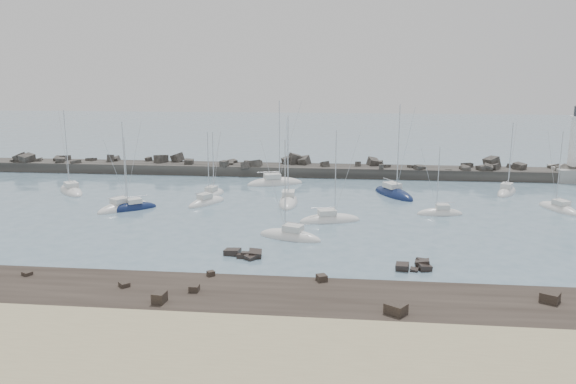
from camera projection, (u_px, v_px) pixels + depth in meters
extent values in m
plane|color=slate|center=(287.00, 231.00, 67.72)|extent=(400.00, 400.00, 0.00)
cube|color=tan|center=(232.00, 367.00, 36.62)|extent=(140.00, 14.00, 1.00)
cube|color=black|center=(257.00, 305.00, 46.34)|extent=(140.00, 12.00, 0.70)
cube|color=black|center=(396.00, 309.00, 43.81)|extent=(1.97, 1.91, 0.83)
cube|color=black|center=(124.00, 284.00, 49.44)|extent=(1.21, 1.21, 0.37)
cube|color=black|center=(27.00, 273.00, 52.19)|extent=(1.07, 1.03, 0.31)
cube|color=black|center=(322.00, 278.00, 50.75)|extent=(1.15, 1.18, 0.55)
cube|color=black|center=(160.00, 297.00, 45.88)|extent=(1.09, 1.28, 0.88)
cube|color=black|center=(194.00, 288.00, 48.33)|extent=(0.85, 0.91, 0.53)
cube|color=black|center=(211.00, 273.00, 51.99)|extent=(0.86, 0.85, 0.45)
cube|color=black|center=(550.00, 297.00, 46.07)|extent=(1.89, 1.87, 0.81)
cube|color=black|center=(242.00, 258.00, 58.14)|extent=(1.09, 0.96, 1.05)
cube|color=black|center=(233.00, 253.00, 59.21)|extent=(1.79, 1.57, 1.01)
cube|color=black|center=(247.00, 256.00, 58.34)|extent=(1.34, 1.24, 1.00)
cube|color=black|center=(255.00, 256.00, 58.27)|extent=(1.61, 1.64, 1.45)
cube|color=black|center=(254.00, 255.00, 59.10)|extent=(1.08, 1.05, 0.75)
cube|color=black|center=(251.00, 258.00, 57.65)|extent=(1.45, 1.58, 1.06)
cube|color=black|center=(414.00, 271.00, 54.26)|extent=(0.91, 0.91, 0.76)
cube|color=black|center=(402.00, 268.00, 54.43)|extent=(1.47, 1.37, 1.15)
cube|color=black|center=(421.00, 264.00, 55.90)|extent=(1.39, 1.26, 1.19)
cube|color=black|center=(424.00, 269.00, 54.57)|extent=(1.55, 1.55, 1.21)
cube|color=black|center=(423.00, 264.00, 55.29)|extent=(1.62, 1.63, 1.16)
cube|color=#2C2A27|center=(269.00, 173.00, 105.41)|extent=(115.00, 6.00, 3.20)
cube|color=#2C2A27|center=(559.00, 170.00, 98.84)|extent=(1.79, 1.61, 1.55)
cube|color=#2C2A27|center=(91.00, 161.00, 110.18)|extent=(2.22, 2.09, 1.59)
cube|color=#2C2A27|center=(385.00, 167.00, 102.65)|extent=(2.09, 2.20, 1.32)
cube|color=#2C2A27|center=(467.00, 167.00, 102.44)|extent=(2.42, 2.68, 2.10)
cube|color=#2C2A27|center=(224.00, 164.00, 103.46)|extent=(1.81, 1.73, 1.25)
cube|color=#2C2A27|center=(246.00, 166.00, 102.96)|extent=(1.89, 2.14, 1.93)
cube|color=#2C2A27|center=(418.00, 168.00, 100.11)|extent=(1.89, 1.80, 1.33)
cube|color=#2C2A27|center=(376.00, 168.00, 104.04)|extent=(1.33, 1.05, 0.94)
cube|color=#2C2A27|center=(66.00, 160.00, 110.58)|extent=(2.10, 2.14, 1.94)
cube|color=#2C2A27|center=(421.00, 168.00, 100.87)|extent=(1.93, 1.84, 1.42)
cube|color=#2C2A27|center=(76.00, 163.00, 107.26)|extent=(2.43, 2.30, 1.30)
cube|color=#2C2A27|center=(373.00, 163.00, 104.75)|extent=(2.59, 2.81, 2.44)
cube|color=#2C2A27|center=(161.00, 160.00, 108.01)|extent=(2.83, 3.03, 2.37)
cube|color=#2C2A27|center=(304.00, 162.00, 105.84)|extent=(2.65, 2.90, 2.63)
cube|color=#2C2A27|center=(149.00, 160.00, 109.65)|extent=(1.56, 1.51, 1.32)
cube|color=#2C2A27|center=(519.00, 168.00, 100.26)|extent=(2.72, 2.79, 1.91)
cube|color=#2C2A27|center=(412.00, 168.00, 102.15)|extent=(1.74, 1.77, 1.10)
cube|color=#2C2A27|center=(115.00, 161.00, 110.10)|extent=(2.32, 2.06, 1.98)
cube|color=#2C2A27|center=(466.00, 170.00, 99.60)|extent=(1.62, 1.93, 1.44)
cube|color=#2C2A27|center=(60.00, 162.00, 108.12)|extent=(2.47, 2.51, 1.81)
cube|color=#2C2A27|center=(449.00, 172.00, 100.01)|extent=(1.48, 1.49, 0.97)
cube|color=#2C2A27|center=(464.00, 169.00, 100.68)|extent=(1.96, 2.13, 1.53)
cube|color=#2C2A27|center=(510.00, 167.00, 102.08)|extent=(1.60, 1.27, 1.36)
cube|color=#2C2A27|center=(488.00, 169.00, 99.24)|extent=(2.10, 2.02, 2.13)
cube|color=#2C2A27|center=(483.00, 169.00, 99.50)|extent=(2.60, 2.55, 1.52)
cube|color=#2C2A27|center=(287.00, 161.00, 106.39)|extent=(2.62, 2.50, 1.99)
cube|color=#2C2A27|center=(60.00, 160.00, 110.25)|extent=(1.98, 2.04, 1.74)
cube|color=#2C2A27|center=(494.00, 168.00, 100.01)|extent=(2.29, 2.14, 1.65)
cube|color=#2C2A27|center=(27.00, 159.00, 108.49)|extent=(2.86, 3.29, 2.50)
cube|color=#2C2A27|center=(233.00, 163.00, 107.77)|extent=(2.09, 2.24, 1.55)
cube|color=#2C2A27|center=(255.00, 165.00, 103.79)|extent=(2.67, 2.47, 2.23)
cube|color=#2C2A27|center=(177.00, 158.00, 108.86)|extent=(2.81, 2.50, 2.28)
cube|color=#2C2A27|center=(492.00, 164.00, 102.91)|extent=(2.47, 2.49, 2.14)
cube|color=#2C2A27|center=(13.00, 162.00, 109.12)|extent=(1.40, 1.36, 0.87)
cube|color=#2C2A27|center=(189.00, 163.00, 106.02)|extent=(1.80, 1.67, 1.53)
cube|color=#2C2A27|center=(568.00, 171.00, 98.73)|extent=(3.27, 3.45, 2.11)
cube|color=#2C2A27|center=(325.00, 165.00, 103.29)|extent=(1.96, 2.10, 1.73)
cube|color=#2C2A27|center=(41.00, 160.00, 111.43)|extent=(1.42, 1.53, 1.10)
cube|color=#2C2A27|center=(229.00, 165.00, 105.88)|extent=(1.88, 1.89, 1.63)
cube|color=#2C2A27|center=(249.00, 166.00, 104.62)|extent=(1.73, 1.82, 1.33)
cube|color=#2C2A27|center=(247.00, 163.00, 106.83)|extent=(1.37, 1.29, 1.00)
cube|color=#2C2A27|center=(358.00, 165.00, 103.72)|extent=(1.15, 1.43, 1.43)
cube|color=#2C2A27|center=(380.00, 164.00, 104.51)|extent=(1.54, 1.46, 1.47)
cube|color=#2C2A27|center=(381.00, 167.00, 100.54)|extent=(0.89, 1.06, 1.08)
cube|color=#2C2A27|center=(492.00, 163.00, 101.35)|extent=(3.29, 3.09, 2.68)
cube|color=#2C2A27|center=(295.00, 159.00, 106.21)|extent=(3.24, 2.71, 2.66)
cube|color=#2C2A27|center=(110.00, 159.00, 108.99)|extent=(1.92, 2.36, 1.93)
cube|color=#2C2A27|center=(553.00, 167.00, 101.34)|extent=(2.31, 2.28, 1.42)
cube|color=#2C2A27|center=(38.00, 162.00, 109.50)|extent=(2.16, 2.00, 1.72)
cube|color=#2C2A27|center=(20.00, 158.00, 108.98)|extent=(2.82, 2.73, 2.48)
cube|color=gray|center=(573.00, 176.00, 99.50)|extent=(7.00, 7.00, 3.00)
ellipsoid|color=white|center=(71.00, 192.00, 89.68)|extent=(7.89, 8.57, 2.24)
cube|color=silver|center=(71.00, 184.00, 89.05)|extent=(2.99, 3.06, 0.70)
cylinder|color=silver|center=(67.00, 148.00, 88.79)|extent=(0.12, 0.12, 12.03)
cylinder|color=silver|center=(72.00, 181.00, 88.40)|extent=(2.39, 2.78, 0.10)
ellipsoid|color=#101D44|center=(132.00, 209.00, 78.54)|extent=(6.78, 5.92, 1.90)
cube|color=silver|center=(134.00, 201.00, 78.48)|extent=(2.38, 2.28, 0.64)
cylinder|color=silver|center=(126.00, 171.00, 77.11)|extent=(0.11, 0.11, 9.33)
cylinder|color=silver|center=(137.00, 196.00, 78.60)|extent=(2.25, 1.76, 0.09)
ellipsoid|color=white|center=(123.00, 208.00, 78.86)|extent=(6.45, 8.50, 2.14)
cube|color=silver|center=(120.00, 200.00, 78.27)|extent=(2.63, 2.86, 0.69)
cylinder|color=silver|center=(124.00, 162.00, 78.01)|extent=(0.12, 0.12, 11.25)
cylinder|color=silver|center=(116.00, 197.00, 77.68)|extent=(1.77, 2.93, 0.10)
ellipsoid|color=white|center=(275.00, 184.00, 95.92)|extent=(10.14, 6.19, 2.47)
cube|color=silver|center=(272.00, 176.00, 95.50)|extent=(3.23, 2.78, 0.78)
cylinder|color=silver|center=(279.00, 140.00, 94.51)|extent=(0.13, 0.13, 13.10)
cylinder|color=silver|center=(268.00, 172.00, 95.19)|extent=(3.68, 1.45, 0.11)
ellipsoid|color=white|center=(290.00, 238.00, 64.96)|extent=(8.13, 4.80, 2.06)
cube|color=silver|center=(293.00, 228.00, 64.54)|extent=(2.56, 2.19, 0.68)
cylinder|color=silver|center=(285.00, 186.00, 63.93)|extent=(0.12, 0.12, 10.48)
cylinder|color=silver|center=(297.00, 223.00, 64.18)|extent=(2.97, 1.10, 0.10)
ellipsoid|color=white|center=(288.00, 203.00, 82.11)|extent=(3.14, 8.87, 2.31)
cube|color=silver|center=(288.00, 193.00, 82.25)|extent=(1.88, 2.53, 0.76)
cylinder|color=silver|center=(288.00, 157.00, 79.98)|extent=(0.13, 0.13, 11.80)
cylinder|color=silver|center=(289.00, 188.00, 82.70)|extent=(0.28, 3.50, 0.11)
ellipsoid|color=white|center=(330.00, 221.00, 72.24)|extent=(8.37, 4.58, 2.04)
cube|color=silver|center=(327.00, 212.00, 71.92)|extent=(2.60, 2.16, 0.65)
cylinder|color=silver|center=(336.00, 173.00, 71.03)|extent=(0.11, 0.11, 10.80)
cylinder|color=silver|center=(323.00, 208.00, 71.70)|extent=(3.10, 0.97, 0.09)
ellipsoid|color=#101D44|center=(394.00, 195.00, 87.41)|extent=(7.28, 9.87, 2.49)
cube|color=silver|center=(392.00, 185.00, 87.54)|extent=(3.00, 3.30, 0.80)
cylinder|color=silver|center=(398.00, 148.00, 85.13)|extent=(0.14, 0.14, 13.00)
cylinder|color=silver|center=(390.00, 180.00, 87.99)|extent=(1.97, 3.43, 0.11)
ellipsoid|color=white|center=(440.00, 214.00, 75.67)|extent=(6.33, 2.52, 1.77)
cube|color=silver|center=(443.00, 207.00, 75.44)|extent=(1.84, 1.41, 0.62)
cylinder|color=silver|center=(438.00, 178.00, 74.64)|extent=(0.11, 0.11, 8.33)
cylinder|color=silver|center=(446.00, 202.00, 75.32)|extent=(2.47, 0.33, 0.09)
ellipsoid|color=white|center=(558.00, 210.00, 78.09)|extent=(4.90, 7.79, 1.93)
cube|color=silver|center=(561.00, 203.00, 77.50)|extent=(2.17, 2.50, 0.62)
cylinder|color=silver|center=(560.00, 168.00, 77.43)|extent=(0.11, 0.11, 10.07)
cylinder|color=silver|center=(564.00, 199.00, 76.89)|extent=(1.18, 2.81, 0.09)
ellipsoid|color=white|center=(507.00, 193.00, 88.92)|extent=(5.47, 7.81, 2.14)
cube|color=silver|center=(507.00, 186.00, 88.34)|extent=(2.31, 2.57, 0.74)
cylinder|color=silver|center=(511.00, 155.00, 88.16)|extent=(0.13, 0.13, 10.20)
cylinder|color=silver|center=(506.00, 182.00, 87.76)|extent=(1.44, 2.75, 0.11)
ellipsoid|color=white|center=(207.00, 204.00, 81.80)|extent=(5.43, 7.20, 2.00)
cube|color=silver|center=(205.00, 196.00, 81.27)|extent=(2.22, 2.42, 0.69)
cylinder|color=silver|center=(208.00, 165.00, 81.06)|extent=(0.12, 0.12, 9.53)
cylinder|color=silver|center=(202.00, 192.00, 80.74)|extent=(1.50, 2.49, 0.10)
ellipsoid|color=white|center=(212.00, 196.00, 87.08)|extent=(3.66, 6.98, 1.93)
cube|color=silver|center=(211.00, 189.00, 86.53)|extent=(1.77, 2.14, 0.68)
cylinder|color=silver|center=(213.00, 161.00, 86.45)|extent=(0.12, 0.12, 9.02)
cylinder|color=silver|center=(210.00, 185.00, 85.97)|extent=(0.75, 2.61, 0.10)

